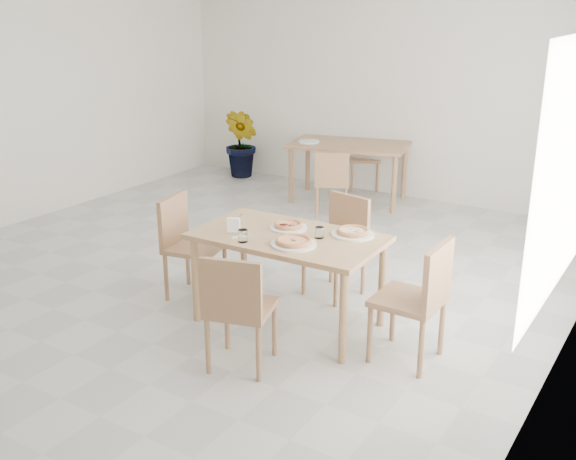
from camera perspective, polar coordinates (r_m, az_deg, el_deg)
The scene contains 21 objects.
main_table at distance 5.21m, azimuth -0.00°, elevation -1.32°, with size 1.47×0.86×0.75m.
chair_south at distance 4.62m, azimuth -4.34°, elevation -6.29°, with size 0.53×0.53×0.87m.
chair_north at distance 5.87m, azimuth 4.46°, elevation -0.66°, with size 0.51×0.51×0.87m.
chair_west at distance 5.86m, azimuth -8.64°, elevation -0.76°, with size 0.52×0.52×0.89m.
chair_east at distance 4.79m, azimuth 11.12°, elevation -5.34°, with size 0.46×0.46×0.91m.
plate_margherita at distance 4.97m, azimuth 0.48°, elevation -1.19°, with size 0.34×0.34×0.02m, color white.
plate_mushroom at distance 5.20m, azimuth 5.52°, elevation -0.34°, with size 0.33×0.33×0.02m, color white.
plate_pepperoni at distance 5.32m, azimuth 0.03°, elevation 0.20°, with size 0.30×0.30×0.02m, color white.
pizza_margherita at distance 4.96m, azimuth 0.48°, elevation -0.95°, with size 0.35×0.35×0.03m.
pizza_mushroom at distance 5.19m, azimuth 5.53°, elevation -0.11°, with size 0.32×0.32×0.03m.
pizza_pepperoni at distance 5.32m, azimuth 0.03°, elevation 0.44°, with size 0.28×0.28×0.03m.
tumbler_a at distance 5.03m, azimuth -3.84°, elevation -0.50°, with size 0.07×0.07×0.10m, color white.
tumbler_b at distance 5.11m, azimuth 2.68°, elevation -0.22°, with size 0.07×0.07×0.09m, color white.
napkin_holder at distance 5.22m, azimuth -4.63°, elevation 0.33°, with size 0.12×0.10×0.12m.
fork_a at distance 5.19m, azimuth -4.06°, elevation -0.43°, with size 0.01×0.17×0.01m, color silver.
fork_b at distance 5.61m, azimuth -4.13°, elevation 1.07°, with size 0.02×0.19×0.01m, color silver.
second_table at distance 8.61m, azimuth 5.18°, elevation 6.76°, with size 1.61×1.14×0.75m.
chair_back_s at distance 7.97m, azimuth 3.74°, elevation 4.33°, with size 0.53×0.53×0.80m.
chair_back_n at distance 9.34m, azimuth 6.43°, elevation 6.49°, with size 0.56×0.56×0.82m.
plate_empty at distance 8.63m, azimuth 1.77°, elevation 7.49°, with size 0.27×0.27×0.02m, color white.
potted_plant at distance 9.81m, azimuth -3.87°, elevation 7.32°, with size 0.55×0.44×1.00m, color #31621D.
Camera 1 is at (3.67, -4.59, 2.47)m, focal length 42.00 mm.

